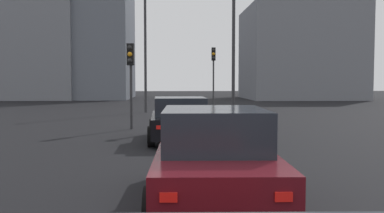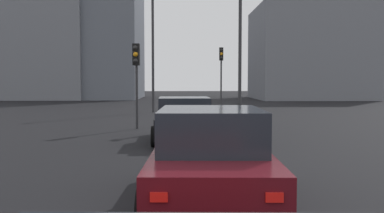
{
  "view_description": "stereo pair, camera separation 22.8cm",
  "coord_description": "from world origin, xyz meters",
  "px_view_note": "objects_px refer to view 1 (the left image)",
  "views": [
    {
      "loc": [
        -4.7,
        0.46,
        2.02
      ],
      "look_at": [
        4.2,
        0.03,
        1.49
      ],
      "focal_mm": 40.0,
      "sensor_mm": 36.0,
      "label": 1
    },
    {
      "loc": [
        -4.71,
        0.23,
        2.02
      ],
      "look_at": [
        4.2,
        0.03,
        1.49
      ],
      "focal_mm": 40.0,
      "sensor_mm": 36.0,
      "label": 2
    }
  ],
  "objects_px": {
    "street_lamp_far": "(234,37)",
    "street_lamp_kerbside": "(145,43)",
    "traffic_light_near_left": "(131,67)",
    "car_maroon_second": "(213,159)",
    "traffic_light_near_right": "(213,65)",
    "car_black_lead": "(180,120)"
  },
  "relations": [
    {
      "from": "traffic_light_near_right",
      "to": "street_lamp_kerbside",
      "type": "distance_m",
      "value": 5.29
    },
    {
      "from": "traffic_light_near_left",
      "to": "traffic_light_near_right",
      "type": "relative_size",
      "value": 0.82
    },
    {
      "from": "street_lamp_kerbside",
      "to": "traffic_light_near_left",
      "type": "bearing_deg",
      "value": 179.8
    },
    {
      "from": "car_maroon_second",
      "to": "street_lamp_far",
      "type": "height_order",
      "value": "street_lamp_far"
    },
    {
      "from": "traffic_light_near_right",
      "to": "car_maroon_second",
      "type": "bearing_deg",
      "value": -2.09
    },
    {
      "from": "car_black_lead",
      "to": "traffic_light_near_right",
      "type": "xyz_separation_m",
      "value": [
        15.52,
        -2.65,
        2.39
      ]
    },
    {
      "from": "car_maroon_second",
      "to": "traffic_light_near_left",
      "type": "bearing_deg",
      "value": 13.98
    },
    {
      "from": "street_lamp_far",
      "to": "street_lamp_kerbside",
      "type": "bearing_deg",
      "value": 37.15
    },
    {
      "from": "traffic_light_near_right",
      "to": "car_black_lead",
      "type": "bearing_deg",
      "value": -6.18
    },
    {
      "from": "traffic_light_near_left",
      "to": "street_lamp_far",
      "type": "height_order",
      "value": "street_lamp_far"
    },
    {
      "from": "traffic_light_near_right",
      "to": "street_lamp_far",
      "type": "distance_m",
      "value": 8.6
    },
    {
      "from": "traffic_light_near_right",
      "to": "street_lamp_kerbside",
      "type": "relative_size",
      "value": 0.57
    },
    {
      "from": "car_black_lead",
      "to": "street_lamp_far",
      "type": "distance_m",
      "value": 8.3
    },
    {
      "from": "car_black_lead",
      "to": "street_lamp_kerbside",
      "type": "distance_m",
      "value": 13.9
    },
    {
      "from": "traffic_light_near_right",
      "to": "street_lamp_far",
      "type": "height_order",
      "value": "street_lamp_far"
    },
    {
      "from": "car_black_lead",
      "to": "traffic_light_near_right",
      "type": "height_order",
      "value": "traffic_light_near_right"
    },
    {
      "from": "car_black_lead",
      "to": "traffic_light_near_left",
      "type": "xyz_separation_m",
      "value": [
        3.6,
        1.97,
        1.86
      ]
    },
    {
      "from": "car_maroon_second",
      "to": "traffic_light_near_right",
      "type": "bearing_deg",
      "value": -3.79
    },
    {
      "from": "car_black_lead",
      "to": "car_maroon_second",
      "type": "relative_size",
      "value": 0.92
    },
    {
      "from": "traffic_light_near_right",
      "to": "street_lamp_far",
      "type": "bearing_deg",
      "value": 4.58
    },
    {
      "from": "traffic_light_near_left",
      "to": "car_maroon_second",
      "type": "bearing_deg",
      "value": 20.01
    },
    {
      "from": "traffic_light_near_right",
      "to": "street_lamp_kerbside",
      "type": "bearing_deg",
      "value": -60.23
    }
  ]
}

